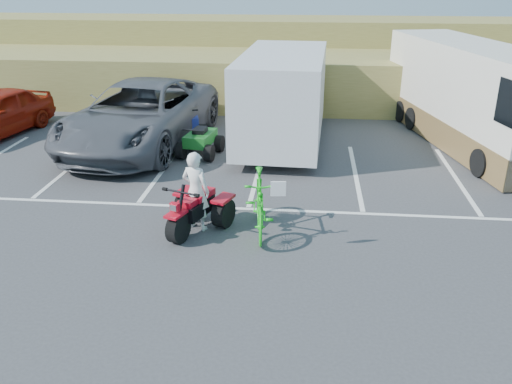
# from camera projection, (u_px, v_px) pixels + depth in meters

# --- Properties ---
(ground) EXTENTS (100.00, 100.00, 0.00)m
(ground) POSITION_uv_depth(u_px,v_px,m) (234.00, 259.00, 10.64)
(ground) COLOR #3B3B3E
(ground) RESTS_ON ground
(parking_stripes) EXTENTS (28.00, 5.16, 0.01)m
(parking_stripes) POSITION_uv_depth(u_px,v_px,m) (288.00, 184.00, 14.30)
(parking_stripes) COLOR white
(parking_stripes) RESTS_ON ground
(grass_embankment) EXTENTS (40.00, 8.50, 3.10)m
(grass_embankment) POSITION_uv_depth(u_px,v_px,m) (281.00, 61.00, 24.33)
(grass_embankment) COLOR olive
(grass_embankment) RESTS_ON ground
(red_trike_atv) EXTENTS (1.78, 2.04, 1.11)m
(red_trike_atv) POSITION_uv_depth(u_px,v_px,m) (194.00, 230.00, 11.80)
(red_trike_atv) COLOR red
(red_trike_atv) RESTS_ON ground
(rider) EXTENTS (0.74, 0.61, 1.76)m
(rider) POSITION_uv_depth(u_px,v_px,m) (196.00, 191.00, 11.59)
(rider) COLOR white
(rider) RESTS_ON ground
(green_dirt_bike) EXTENTS (0.88, 2.27, 1.33)m
(green_dirt_bike) POSITION_uv_depth(u_px,v_px,m) (260.00, 203.00, 11.52)
(green_dirt_bike) COLOR #14BF19
(green_dirt_bike) RESTS_ON ground
(grey_pickup) EXTENTS (4.22, 7.56, 2.00)m
(grey_pickup) POSITION_uv_depth(u_px,v_px,m) (140.00, 115.00, 17.12)
(grey_pickup) COLOR #4E4F56
(grey_pickup) RESTS_ON ground
(cargo_trailer) EXTENTS (2.73, 6.28, 2.89)m
(cargo_trailer) POSITION_uv_depth(u_px,v_px,m) (283.00, 96.00, 17.05)
(cargo_trailer) COLOR silver
(cargo_trailer) RESTS_ON ground
(rv_motorhome) EXTENTS (4.08, 8.87, 3.09)m
(rv_motorhome) POSITION_uv_depth(u_px,v_px,m) (468.00, 102.00, 17.23)
(rv_motorhome) COLOR silver
(rv_motorhome) RESTS_ON ground
(quad_atv_blue) EXTENTS (1.69, 1.99, 1.11)m
(quad_atv_blue) POSITION_uv_depth(u_px,v_px,m) (186.00, 137.00, 18.26)
(quad_atv_blue) COLOR navy
(quad_atv_blue) RESTS_ON ground
(quad_atv_green) EXTENTS (1.30, 1.61, 0.96)m
(quad_atv_green) POSITION_uv_depth(u_px,v_px,m) (201.00, 155.00, 16.55)
(quad_atv_green) COLOR #16601E
(quad_atv_green) RESTS_ON ground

